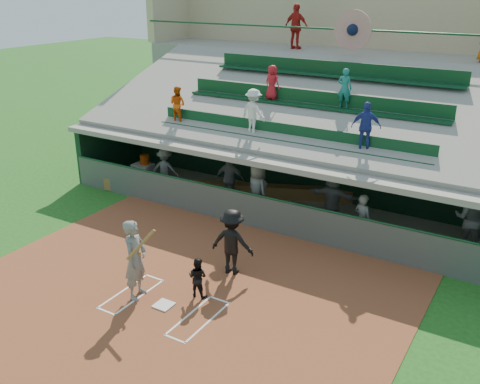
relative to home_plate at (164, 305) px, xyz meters
The scene contains 20 objects.
ground 0.04m from the home_plate, ahead, with size 100.00×100.00×0.00m, color #194F16.
dirt_slab 0.50m from the home_plate, 90.00° to the left, with size 11.00×9.00×0.02m, color brown.
home_plate is the anchor object (origin of this frame).
batters_box_chalk 0.01m from the home_plate, ahead, with size 2.65×1.85×0.01m.
dugout_floor 6.75m from the home_plate, 90.00° to the left, with size 16.00×3.50×0.04m, color gray.
concourse_slab 13.69m from the home_plate, 90.00° to the left, with size 20.00×3.00×4.60m, color gray.
grandstand 10.74m from the home_plate, 90.03° to the left, with size 20.40×10.40×7.80m.
batter_at_plate 1.30m from the home_plate, behind, with size 0.95×0.84×2.05m.
catcher 1.05m from the home_plate, 60.37° to the left, with size 0.50×0.39×1.03m, color black.
home_umpire 2.46m from the home_plate, 75.57° to the left, with size 1.17×0.67×1.81m, color black.
dugout_bench 7.96m from the home_plate, 89.04° to the left, with size 14.99×0.45×0.45m, color olive.
white_table 8.95m from the home_plate, 133.49° to the left, with size 0.76×0.57×0.66m, color white.
water_cooler 8.97m from the home_plate, 132.95° to the left, with size 0.36×0.36×0.36m, color #CC460C.
dugout_player_a 7.81m from the home_plate, 127.86° to the left, with size 1.03×0.59×1.60m, color #60635D.
dugout_player_b 6.61m from the home_plate, 107.76° to the left, with size 1.04×0.43×1.78m, color #5A5C57.
dugout_player_c 5.83m from the home_plate, 96.21° to the left, with size 0.92×0.60×1.89m, color #5C5E59.
dugout_player_d 6.76m from the home_plate, 75.36° to the left, with size 1.64×0.52×1.77m, color #5E615C.
dugout_player_e 6.33m from the home_plate, 61.46° to the left, with size 0.58×0.38×1.60m, color #575A55.
dugout_player_f 8.96m from the home_plate, 49.65° to the left, with size 0.96×0.75×1.97m, color #5C5F59.
concourse_staff_a 14.53m from the home_plate, 102.56° to the left, with size 1.09×0.46×1.87m, color red.
Camera 1 is at (7.24, -8.48, 7.30)m, focal length 40.00 mm.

